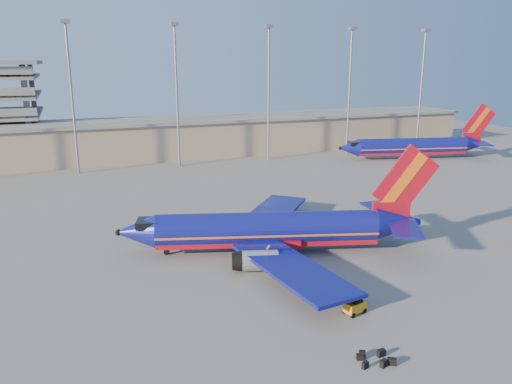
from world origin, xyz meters
TOP-DOWN VIEW (x-y plane):
  - ground at (0.00, 0.00)m, footprint 220.00×220.00m
  - terminal_building at (10.00, 58.00)m, footprint 122.00×16.00m
  - light_mast_row at (5.00, 46.00)m, footprint 101.60×1.60m
  - aircraft_main at (-5.05, -5.81)m, footprint 35.62×33.76m
  - aircraft_second at (46.20, 35.32)m, footprint 35.58×15.82m
  - baggage_tug at (-4.08, -21.72)m, footprint 2.15×1.63m
  - luggage_pile at (-6.48, -28.55)m, footprint 2.68×2.15m

SIDE VIEW (x-z plane):
  - ground at x=0.00m, z-range 0.00..0.00m
  - luggage_pile at x=-6.48m, z-range -0.02..0.53m
  - baggage_tug at x=-4.08m, z-range 0.03..1.40m
  - aircraft_main at x=-5.05m, z-range -3.54..8.82m
  - aircraft_second at x=46.20m, z-range -3.30..8.91m
  - terminal_building at x=10.00m, z-range 0.07..8.57m
  - light_mast_row at x=5.00m, z-range 3.23..31.88m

